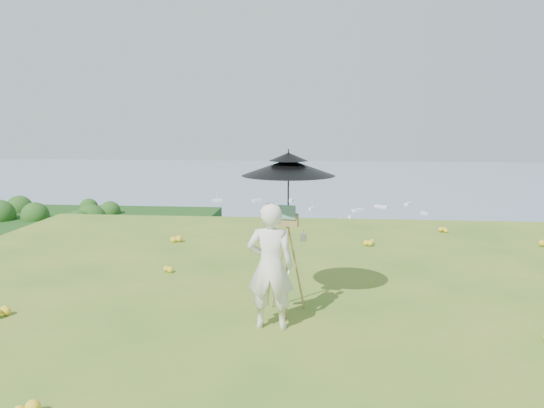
# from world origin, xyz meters

# --- Properties ---
(ground) EXTENTS (14.00, 14.00, 0.00)m
(ground) POSITION_xyz_m (0.00, 0.00, 0.00)
(ground) COLOR #427722
(ground) RESTS_ON ground
(shoreline_tier) EXTENTS (170.00, 28.00, 8.00)m
(shoreline_tier) POSITION_xyz_m (0.00, 75.00, -36.00)
(shoreline_tier) COLOR #72675B
(shoreline_tier) RESTS_ON bay_water
(bay_water) EXTENTS (700.00, 700.00, 0.00)m
(bay_water) POSITION_xyz_m (0.00, 240.00, -34.00)
(bay_water) COLOR #7386A4
(bay_water) RESTS_ON ground
(peninsula) EXTENTS (90.00, 60.00, 12.00)m
(peninsula) POSITION_xyz_m (-75.00, 155.00, -29.00)
(peninsula) COLOR #133A0F
(peninsula) RESTS_ON bay_water
(slope_trees) EXTENTS (110.00, 50.00, 6.00)m
(slope_trees) POSITION_xyz_m (0.00, 35.00, -15.00)
(slope_trees) COLOR #254E17
(slope_trees) RESTS_ON forest_slope
(harbor_town) EXTENTS (110.00, 22.00, 5.00)m
(harbor_town) POSITION_xyz_m (0.00, 75.00, -29.50)
(harbor_town) COLOR #BCBCB8
(harbor_town) RESTS_ON shoreline_tier
(moored_boats) EXTENTS (140.00, 140.00, 0.70)m
(moored_boats) POSITION_xyz_m (-12.50, 161.00, -33.65)
(moored_boats) COLOR white
(moored_boats) RESTS_ON bay_water
(wildflowers) EXTENTS (10.00, 10.50, 0.12)m
(wildflowers) POSITION_xyz_m (0.00, 0.25, 0.06)
(wildflowers) COLOR yellow
(wildflowers) RESTS_ON ground
(painter) EXTENTS (0.59, 0.40, 1.59)m
(painter) POSITION_xyz_m (-0.43, -0.53, 0.80)
(painter) COLOR white
(painter) RESTS_ON ground
(field_easel) EXTENTS (0.66, 0.66, 1.48)m
(field_easel) POSITION_xyz_m (-0.26, 0.06, 0.74)
(field_easel) COLOR olive
(field_easel) RESTS_ON ground
(sun_umbrella) EXTENTS (1.31, 1.31, 0.99)m
(sun_umbrella) POSITION_xyz_m (-0.25, 0.09, 1.71)
(sun_umbrella) COLOR black
(sun_umbrella) RESTS_ON field_easel
(painter_cap) EXTENTS (0.18, 0.21, 0.10)m
(painter_cap) POSITION_xyz_m (-0.43, -0.53, 1.55)
(painter_cap) COLOR #CE7371
(painter_cap) RESTS_ON painter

